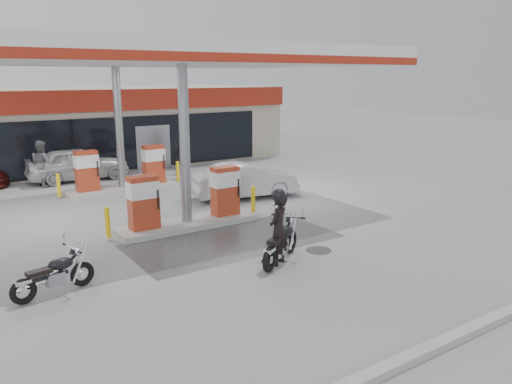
% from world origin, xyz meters
% --- Properties ---
extents(ground, '(90.00, 90.00, 0.00)m').
position_xyz_m(ground, '(0.00, 0.00, 0.00)').
color(ground, gray).
rests_on(ground, ground).
extents(wet_patch, '(6.00, 3.00, 0.00)m').
position_xyz_m(wet_patch, '(0.50, 0.00, 0.00)').
color(wet_patch, '#4C4C4F').
rests_on(wet_patch, ground).
extents(drain_cover, '(0.70, 0.70, 0.01)m').
position_xyz_m(drain_cover, '(2.00, -2.00, 0.00)').
color(drain_cover, '#38383A').
rests_on(drain_cover, ground).
extents(kerb, '(28.00, 0.25, 0.15)m').
position_xyz_m(kerb, '(0.00, -7.00, 0.07)').
color(kerb, gray).
rests_on(kerb, ground).
extents(store_building, '(22.00, 8.22, 4.00)m').
position_xyz_m(store_building, '(0.01, 15.94, 2.01)').
color(store_building, '#BBB09D').
rests_on(store_building, ground).
extents(canopy, '(16.00, 10.02, 5.51)m').
position_xyz_m(canopy, '(0.00, 5.00, 5.27)').
color(canopy, silver).
rests_on(canopy, ground).
extents(pump_island_near, '(5.14, 1.30, 1.78)m').
position_xyz_m(pump_island_near, '(0.00, 2.00, 0.71)').
color(pump_island_near, '#9E9E99').
rests_on(pump_island_near, ground).
extents(pump_island_far, '(5.14, 1.30, 1.78)m').
position_xyz_m(pump_island_far, '(0.00, 8.00, 0.71)').
color(pump_island_far, '#9E9E99').
rests_on(pump_island_far, ground).
extents(main_motorcycle, '(1.88, 1.26, 1.09)m').
position_xyz_m(main_motorcycle, '(0.66, -2.08, 0.48)').
color(main_motorcycle, black).
rests_on(main_motorcycle, ground).
extents(biker_main, '(0.80, 0.72, 1.84)m').
position_xyz_m(biker_main, '(0.49, -2.19, 0.92)').
color(biker_main, black).
rests_on(biker_main, ground).
extents(parked_motorcycle, '(1.86, 0.71, 0.96)m').
position_xyz_m(parked_motorcycle, '(-4.59, -0.94, 0.43)').
color(parked_motorcycle, black).
rests_on(parked_motorcycle, ground).
extents(sedan_white, '(4.52, 1.99, 1.51)m').
position_xyz_m(sedan_white, '(-0.92, 11.20, 0.76)').
color(sedan_white, '#BBBBBD').
rests_on(sedan_white, ground).
extents(attendant, '(1.01, 1.14, 1.97)m').
position_xyz_m(attendant, '(-2.51, 10.80, 0.98)').
color(attendant, '#5B5C60').
rests_on(attendant, ground).
extents(hatchback_silver, '(4.30, 2.20, 1.35)m').
position_xyz_m(hatchback_silver, '(3.57, 4.20, 0.68)').
color(hatchback_silver, '#AEB1B6').
rests_on(hatchback_silver, ground).
extents(biker_walking, '(1.16, 0.98, 1.86)m').
position_xyz_m(biker_walking, '(3.85, 10.20, 0.93)').
color(biker_walking, black).
rests_on(biker_walking, ground).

